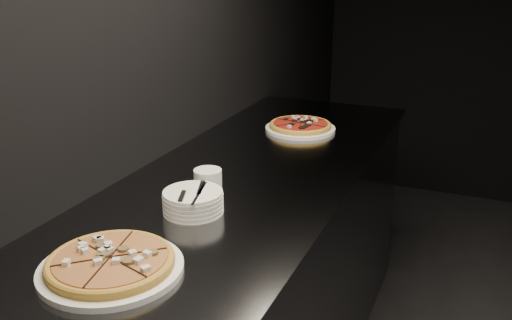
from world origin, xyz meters
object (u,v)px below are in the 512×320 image
at_px(pizza_tomato, 300,126).
at_px(cutlery, 192,193).
at_px(pizza_mushroom, 111,264).
at_px(ramekin, 208,181).
at_px(counter, 236,302).
at_px(plate_stack, 193,202).

relative_size(pizza_tomato, cutlery, 1.68).
bearing_deg(pizza_mushroom, ramekin, 91.22).
relative_size(counter, plate_stack, 13.85).
relative_size(pizza_mushroom, ramekin, 4.34).
bearing_deg(cutlery, counter, 66.98).
distance_m(counter, plate_stack, 0.55).
relative_size(plate_stack, cutlery, 0.94).
distance_m(cutlery, ramekin, 0.17).
bearing_deg(cutlery, plate_stack, 96.77).
height_order(counter, cutlery, cutlery).
bearing_deg(pizza_mushroom, pizza_tomato, 88.39).
bearing_deg(counter, pizza_tomato, 89.67).
height_order(plate_stack, ramekin, ramekin).
bearing_deg(counter, cutlery, -92.17).
distance_m(pizza_mushroom, plate_stack, 0.38).
relative_size(plate_stack, ramekin, 1.97).
bearing_deg(counter, plate_stack, -93.90).
height_order(counter, pizza_tomato, pizza_tomato).
xyz_separation_m(counter, plate_stack, (-0.02, -0.25, 0.49)).
distance_m(pizza_tomato, ramekin, 0.78).
xyz_separation_m(pizza_mushroom, ramekin, (-0.01, 0.52, 0.02)).
height_order(pizza_mushroom, plate_stack, plate_stack).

